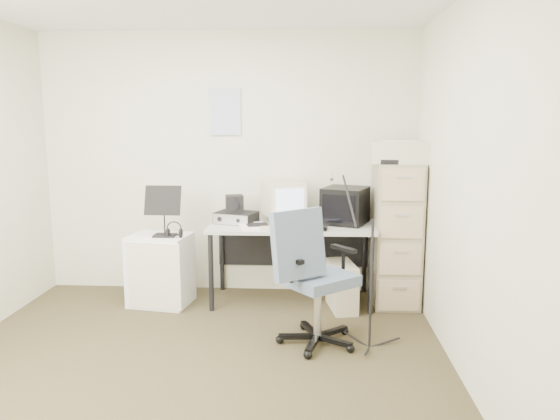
# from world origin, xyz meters

# --- Properties ---
(floor) EXTENTS (3.60, 3.60, 0.01)m
(floor) POSITION_xyz_m (0.00, 0.00, -0.01)
(floor) COLOR #332B1F
(floor) RESTS_ON ground
(wall_back) EXTENTS (3.60, 0.02, 2.50)m
(wall_back) POSITION_xyz_m (0.00, 1.80, 1.25)
(wall_back) COLOR beige
(wall_back) RESTS_ON ground
(wall_front) EXTENTS (3.60, 0.02, 2.50)m
(wall_front) POSITION_xyz_m (0.00, -1.80, 1.25)
(wall_front) COLOR beige
(wall_front) RESTS_ON ground
(wall_right) EXTENTS (0.02, 3.60, 2.50)m
(wall_right) POSITION_xyz_m (1.80, 0.00, 1.25)
(wall_right) COLOR beige
(wall_right) RESTS_ON ground
(wall_calendar) EXTENTS (0.30, 0.02, 0.44)m
(wall_calendar) POSITION_xyz_m (-0.02, 1.79, 1.75)
(wall_calendar) COLOR white
(wall_calendar) RESTS_ON wall_back
(filing_cabinet) EXTENTS (0.40, 0.60, 1.30)m
(filing_cabinet) POSITION_xyz_m (1.58, 1.48, 0.65)
(filing_cabinet) COLOR tan
(filing_cabinet) RESTS_ON floor
(printer) EXTENTS (0.52, 0.38, 0.19)m
(printer) POSITION_xyz_m (1.58, 1.42, 1.39)
(printer) COLOR beige
(printer) RESTS_ON filing_cabinet
(desk) EXTENTS (1.50, 0.70, 0.73)m
(desk) POSITION_xyz_m (0.63, 1.45, 0.36)
(desk) COLOR #B9BAA4
(desk) RESTS_ON floor
(crt_monitor) EXTENTS (0.45, 0.46, 0.38)m
(crt_monitor) POSITION_xyz_m (0.55, 1.55, 0.92)
(crt_monitor) COLOR beige
(crt_monitor) RESTS_ON desk
(crt_tv) EXTENTS (0.48, 0.49, 0.33)m
(crt_tv) POSITION_xyz_m (1.12, 1.53, 0.90)
(crt_tv) COLOR black
(crt_tv) RESTS_ON desk
(desk_speaker) EXTENTS (0.08, 0.08, 0.14)m
(desk_speaker) POSITION_xyz_m (0.89, 1.58, 0.80)
(desk_speaker) COLOR beige
(desk_speaker) RESTS_ON desk
(keyboard) EXTENTS (0.44, 0.24, 0.02)m
(keyboard) POSITION_xyz_m (0.56, 1.24, 0.74)
(keyboard) COLOR beige
(keyboard) RESTS_ON desk
(mouse) EXTENTS (0.09, 0.13, 0.04)m
(mouse) POSITION_xyz_m (0.91, 1.22, 0.75)
(mouse) COLOR black
(mouse) RESTS_ON desk
(radio_receiver) EXTENTS (0.42, 0.36, 0.10)m
(radio_receiver) POSITION_xyz_m (0.11, 1.50, 0.78)
(radio_receiver) COLOR black
(radio_receiver) RESTS_ON desk
(radio_speaker) EXTENTS (0.19, 0.18, 0.16)m
(radio_speaker) POSITION_xyz_m (0.10, 1.49, 0.91)
(radio_speaker) COLOR black
(radio_speaker) RESTS_ON radio_receiver
(papers) EXTENTS (0.30, 0.36, 0.02)m
(papers) POSITION_xyz_m (0.29, 1.30, 0.74)
(papers) COLOR white
(papers) RESTS_ON desk
(pc_tower) EXTENTS (0.28, 0.48, 0.42)m
(pc_tower) POSITION_xyz_m (1.09, 1.26, 0.21)
(pc_tower) COLOR beige
(pc_tower) RESTS_ON floor
(office_chair) EXTENTS (0.86, 0.86, 1.06)m
(office_chair) POSITION_xyz_m (0.86, 0.49, 0.53)
(office_chair) COLOR slate
(office_chair) RESTS_ON floor
(side_cart) EXTENTS (0.58, 0.49, 0.65)m
(side_cart) POSITION_xyz_m (-0.57, 1.31, 0.32)
(side_cart) COLOR white
(side_cart) RESTS_ON floor
(music_stand) EXTENTS (0.33, 0.20, 0.47)m
(music_stand) POSITION_xyz_m (-0.50, 1.26, 0.88)
(music_stand) COLOR black
(music_stand) RESTS_ON side_cart
(headphones) EXTENTS (0.20, 0.20, 0.03)m
(headphones) POSITION_xyz_m (-0.41, 1.23, 0.69)
(headphones) COLOR black
(headphones) RESTS_ON side_cart
(mic_stand) EXTENTS (0.02, 0.02, 1.28)m
(mic_stand) POSITION_xyz_m (1.25, 0.45, 0.64)
(mic_stand) COLOR black
(mic_stand) RESTS_ON floor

